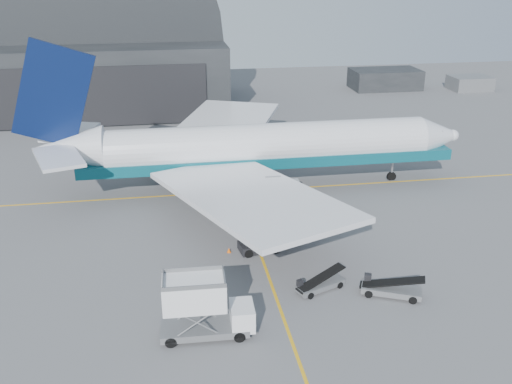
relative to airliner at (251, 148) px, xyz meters
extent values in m
plane|color=#565659|center=(-1.61, -20.70, -5.04)|extent=(200.00, 200.00, 0.00)
cube|color=gold|center=(-1.61, -0.70, -5.03)|extent=(80.00, 0.25, 0.02)
cube|color=gold|center=(-1.61, -22.70, -5.03)|extent=(0.25, 40.00, 0.02)
cube|color=black|center=(-23.61, 44.30, 0.96)|extent=(50.00, 28.00, 12.00)
cube|color=black|center=(-23.61, 30.20, -0.04)|extent=(42.00, 0.40, 9.50)
cube|color=black|center=(36.39, 51.30, -5.04)|extent=(14.00, 8.00, 4.00)
cube|color=slate|center=(53.39, 47.30, -5.04)|extent=(8.00, 6.00, 2.80)
cylinder|color=white|center=(2.10, 0.00, 0.29)|extent=(36.96, 4.93, 4.93)
cone|color=white|center=(22.84, 0.00, 0.29)|extent=(4.52, 4.93, 4.93)
sphere|color=white|center=(24.89, 0.00, 0.29)|extent=(1.44, 1.44, 1.44)
cone|color=white|center=(-19.97, 0.00, 0.91)|extent=(7.19, 4.93, 4.93)
cube|color=black|center=(21.61, 0.00, 0.91)|extent=(2.67, 2.26, 0.72)
cube|color=#0B505D|center=(2.10, 0.00, -1.30)|extent=(43.12, 4.98, 1.23)
cube|color=white|center=(-2.01, -12.32, -0.73)|extent=(18.93, 25.17, 1.50)
cube|color=white|center=(-2.01, 12.32, -0.73)|extent=(18.93, 25.17, 1.50)
cube|color=white|center=(-20.48, -4.62, 1.53)|extent=(6.28, 8.59, 0.36)
cube|color=white|center=(-20.48, 4.62, 1.53)|extent=(6.28, 8.59, 0.36)
cube|color=#08143C|center=(-21.00, 0.00, 6.97)|extent=(9.52, 0.51, 11.83)
cylinder|color=gray|center=(1.07, -8.21, -2.37)|extent=(5.34, 2.77, 2.77)
cylinder|color=gray|center=(1.07, 8.21, -2.37)|extent=(5.34, 2.77, 2.77)
cylinder|color=#A5A5AA|center=(17.50, 0.00, -3.61)|extent=(0.29, 0.29, 2.87)
cylinder|color=black|center=(17.50, 0.00, -4.58)|extent=(1.13, 0.36, 1.13)
cylinder|color=black|center=(0.05, -3.29, -4.48)|extent=(1.33, 0.46, 1.33)
cylinder|color=black|center=(0.05, 3.29, -4.48)|extent=(1.33, 0.46, 1.33)
cube|color=slate|center=(-7.65, -27.58, -4.47)|extent=(6.37, 2.73, 0.52)
cube|color=silver|center=(-4.92, -27.67, -3.63)|extent=(1.76, 2.47, 1.68)
cube|color=black|center=(-4.14, -27.70, -3.37)|extent=(0.15, 1.99, 0.94)
cube|color=silver|center=(-8.27, -27.56, -1.48)|extent=(4.49, 2.77, 2.10)
cylinder|color=black|center=(-5.27, -28.76, -4.62)|extent=(0.85, 0.34, 0.84)
cylinder|color=black|center=(-5.20, -26.56, -4.62)|extent=(0.85, 0.34, 0.84)
cylinder|color=black|center=(-10.09, -28.60, -4.62)|extent=(0.85, 0.34, 0.84)
cylinder|color=black|center=(-10.02, -26.40, -4.62)|extent=(0.85, 0.34, 0.84)
cube|color=black|center=(-1.68, -15.54, -4.55)|extent=(3.85, 2.49, 0.81)
cube|color=silver|center=(-1.14, -15.46, -3.83)|extent=(1.49, 1.79, 0.81)
cylinder|color=black|center=(-0.30, -16.24, -4.68)|extent=(0.85, 0.43, 0.81)
cylinder|color=black|center=(-0.57, -14.46, -4.68)|extent=(0.85, 0.43, 0.81)
cylinder|color=black|center=(-2.78, -16.61, -4.68)|extent=(0.85, 0.43, 0.81)
cylinder|color=black|center=(-3.05, -14.84, -4.68)|extent=(0.85, 0.43, 0.81)
cube|color=slate|center=(2.20, -23.02, -4.62)|extent=(4.38, 2.91, 0.42)
cube|color=black|center=(2.20, -23.02, -3.96)|extent=(4.45, 2.57, 1.21)
cube|color=black|center=(0.43, -23.20, -4.15)|extent=(0.58, 0.53, 0.57)
cylinder|color=black|center=(3.85, -23.05, -4.76)|extent=(0.61, 0.44, 0.57)
cylinder|color=black|center=(3.34, -21.83, -4.76)|extent=(0.61, 0.44, 0.57)
cylinder|color=black|center=(1.06, -24.22, -4.76)|extent=(0.61, 0.44, 0.57)
cylinder|color=black|center=(0.55, -23.00, -4.76)|extent=(0.61, 0.44, 0.57)
cube|color=slate|center=(7.60, -24.81, -4.56)|extent=(4.97, 3.40, 0.48)
cube|color=black|center=(7.60, -24.81, -3.81)|extent=(5.03, 3.04, 1.37)
cube|color=black|center=(6.08, -23.48, -4.02)|extent=(0.67, 0.61, 0.64)
cylinder|color=black|center=(8.86, -26.20, -4.72)|extent=(0.70, 0.51, 0.64)
cylinder|color=black|center=(9.47, -24.83, -4.72)|extent=(0.70, 0.51, 0.64)
cylinder|color=black|center=(5.72, -24.79, -4.72)|extent=(0.70, 0.51, 0.64)
cylinder|color=black|center=(6.34, -23.42, -4.72)|extent=(0.70, 0.51, 0.64)
cube|color=#FF6108|center=(-4.44, -15.41, -5.03)|extent=(0.33, 0.33, 0.03)
cone|color=#FF6108|center=(-4.44, -15.41, -4.81)|extent=(0.33, 0.33, 0.48)
camera|label=1|loc=(-9.53, -61.97, 20.12)|focal=40.00mm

